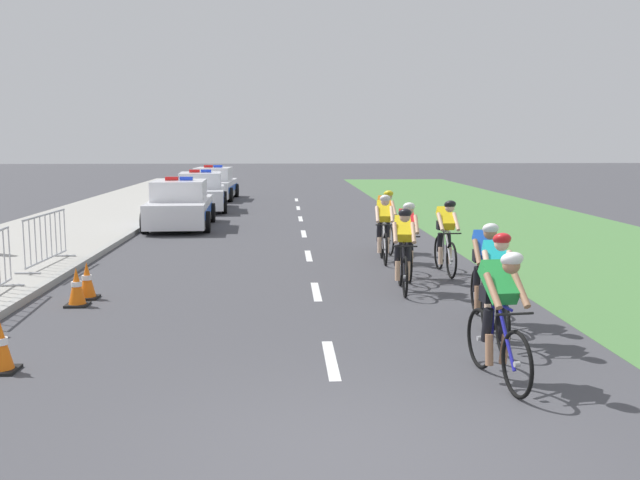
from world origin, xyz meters
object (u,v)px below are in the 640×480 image
at_px(cyclist_fourth, 403,248).
at_px(crowd_barrier_rear, 46,240).
at_px(cyclist_seventh, 385,220).
at_px(cyclist_eighth, 384,227).
at_px(police_car_nearest, 180,206).
at_px(police_car_second, 201,193).
at_px(traffic_cone_far, 87,281).
at_px(cyclist_sixth, 446,236).
at_px(cyclist_third, 485,271).
at_px(traffic_cone_mid, 77,287).
at_px(cyclist_second, 496,285).
at_px(cyclist_lead, 499,314).
at_px(traffic_cone_near, 1,346).
at_px(police_car_third, 214,185).
at_px(cyclist_fifth, 407,239).

relative_size(cyclist_fourth, crowd_barrier_rear, 0.74).
height_order(cyclist_seventh, cyclist_eighth, same).
bearing_deg(police_car_nearest, police_car_second, 89.99).
distance_m(police_car_nearest, traffic_cone_far, 10.09).
bearing_deg(cyclist_sixth, police_car_nearest, 128.68).
bearing_deg(cyclist_third, police_car_second, 109.43).
bearing_deg(crowd_barrier_rear, traffic_cone_mid, -64.81).
height_order(cyclist_second, cyclist_eighth, same).
relative_size(cyclist_lead, police_car_nearest, 0.38).
distance_m(cyclist_lead, cyclist_seventh, 9.37).
height_order(cyclist_eighth, traffic_cone_near, cyclist_eighth).
relative_size(cyclist_fourth, traffic_cone_near, 2.69).
xyz_separation_m(police_car_third, traffic_cone_near, (-0.08, -24.72, -0.37)).
bearing_deg(cyclist_fourth, cyclist_eighth, 88.23).
relative_size(crowd_barrier_rear, traffic_cone_far, 3.63).
distance_m(police_car_second, traffic_cone_near, 19.55).
relative_size(police_car_third, traffic_cone_far, 6.96).
bearing_deg(cyclist_second, cyclist_fifth, 95.12).
bearing_deg(traffic_cone_far, cyclist_sixth, 16.30).
xyz_separation_m(cyclist_fourth, police_car_second, (-5.36, 15.36, -0.11)).
xyz_separation_m(cyclist_second, police_car_third, (-6.05, 23.82, -0.11)).
bearing_deg(cyclist_eighth, traffic_cone_far, -148.35).
relative_size(cyclist_fifth, cyclist_seventh, 1.00).
bearing_deg(crowd_barrier_rear, traffic_cone_near, -76.15).
bearing_deg(cyclist_lead, cyclist_third, 77.40).
xyz_separation_m(police_car_second, police_car_third, (-0.00, 5.17, 0.00)).
bearing_deg(cyclist_third, traffic_cone_near, -162.68).
bearing_deg(cyclist_eighth, traffic_cone_mid, -144.56).
height_order(police_car_nearest, traffic_cone_far, police_car_nearest).
bearing_deg(cyclist_second, cyclist_third, 81.64).
relative_size(cyclist_fourth, traffic_cone_mid, 2.69).
bearing_deg(police_car_second, cyclist_second, -72.03).
distance_m(police_car_nearest, crowd_barrier_rear, 7.50).
bearing_deg(cyclist_second, crowd_barrier_rear, 143.39).
bearing_deg(cyclist_seventh, cyclist_fifth, -90.92).
bearing_deg(cyclist_sixth, traffic_cone_near, -138.47).
distance_m(cyclist_lead, cyclist_second, 1.61).
distance_m(cyclist_fourth, traffic_cone_near, 6.88).
bearing_deg(police_car_third, cyclist_third, -74.75).
distance_m(cyclist_fourth, cyclist_sixth, 2.01).
height_order(cyclist_fifth, cyclist_eighth, same).
xyz_separation_m(cyclist_fourth, police_car_nearest, (-5.36, 9.78, -0.11)).
xyz_separation_m(cyclist_third, cyclist_fourth, (-0.84, 2.23, 0.00)).
distance_m(traffic_cone_near, traffic_cone_far, 3.89).
height_order(cyclist_eighth, police_car_third, police_car_third).
xyz_separation_m(cyclist_lead, cyclist_sixth, (0.89, 6.49, 0.00)).
bearing_deg(police_car_nearest, crowd_barrier_rear, -103.25).
bearing_deg(police_car_nearest, traffic_cone_near, -90.31).
distance_m(cyclist_second, traffic_cone_mid, 6.69).
bearing_deg(cyclist_sixth, cyclist_third, -94.53).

